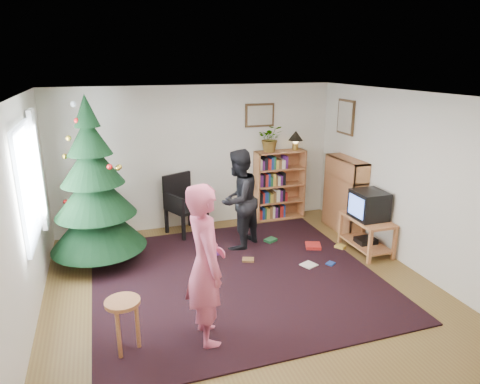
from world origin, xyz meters
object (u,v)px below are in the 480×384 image
object	(u,v)px
christmas_tree	(95,197)
person_by_chair	(238,200)
person_standing	(206,265)
picture_right	(346,117)
armchair	(185,201)
crt_tv	(369,205)
stool	(123,312)
tv_stand	(367,232)
potted_plant	(271,138)
table_lamp	(296,137)
picture_back	(260,115)
bookshelf_back	(279,184)
bookshelf_right	(345,194)

from	to	relation	value
christmas_tree	person_by_chair	distance (m)	2.14
person_standing	christmas_tree	bearing A→B (deg)	23.90
picture_right	christmas_tree	world-z (taller)	christmas_tree
christmas_tree	armchair	distance (m)	1.75
crt_tv	stool	size ratio (longest dim) A/B	0.84
christmas_tree	armchair	size ratio (longest dim) A/B	2.41
picture_right	armchair	size ratio (longest dim) A/B	0.58
tv_stand	crt_tv	world-z (taller)	crt_tv
picture_right	stool	world-z (taller)	picture_right
crt_tv	stool	bearing A→B (deg)	-160.49
person_standing	person_by_chair	distance (m)	2.41
armchair	person_standing	world-z (taller)	person_standing
picture_right	person_standing	bearing A→B (deg)	-140.43
crt_tv	potted_plant	bearing A→B (deg)	116.27
stool	table_lamp	world-z (taller)	table_lamp
picture_back	bookshelf_back	bearing A→B (deg)	-20.29
armchair	stool	size ratio (longest dim) A/B	1.73
bookshelf_right	tv_stand	distance (m)	0.96
picture_right	person_standing	size ratio (longest dim) A/B	0.34
bookshelf_right	potted_plant	size ratio (longest dim) A/B	2.67
bookshelf_right	armchair	distance (m)	2.78
bookshelf_back	table_lamp	distance (m)	0.93
person_by_chair	potted_plant	size ratio (longest dim) A/B	3.29
bookshelf_back	bookshelf_right	xyz separation A→B (m)	(0.82, -0.94, 0.00)
stool	armchair	bearing A→B (deg)	67.88
picture_back	bookshelf_right	xyz separation A→B (m)	(1.19, -1.08, -1.29)
bookshelf_back	person_by_chair	size ratio (longest dim) A/B	0.81
christmas_tree	stool	distance (m)	2.29
person_standing	potted_plant	xyz separation A→B (m)	(2.02, 3.22, 0.67)
picture_back	table_lamp	size ratio (longest dim) A/B	1.54
picture_back	crt_tv	xyz separation A→B (m)	(1.07, -1.96, -1.18)
crt_tv	tv_stand	bearing A→B (deg)	-0.00
stool	potted_plant	distance (m)	4.41
bookshelf_right	table_lamp	size ratio (longest dim) A/B	3.64
picture_right	crt_tv	size ratio (longest dim) A/B	1.20
picture_right	table_lamp	distance (m)	0.98
bookshelf_back	table_lamp	world-z (taller)	table_lamp
crt_tv	table_lamp	world-z (taller)	table_lamp
picture_back	person_by_chair	world-z (taller)	picture_back
picture_back	picture_right	size ratio (longest dim) A/B	0.92
stool	table_lamp	size ratio (longest dim) A/B	1.66
person_by_chair	potted_plant	distance (m)	1.60
tv_stand	stool	size ratio (longest dim) A/B	1.49
christmas_tree	bookshelf_right	world-z (taller)	christmas_tree
tv_stand	person_standing	xyz separation A→B (m)	(-2.92, -1.39, 0.55)
picture_right	tv_stand	size ratio (longest dim) A/B	0.68
picture_back	stool	size ratio (longest dim) A/B	0.93
picture_right	bookshelf_back	xyz separation A→B (m)	(-0.96, 0.59, -1.29)
picture_right	armchair	bearing A→B (deg)	170.27
picture_back	bookshelf_back	world-z (taller)	picture_back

